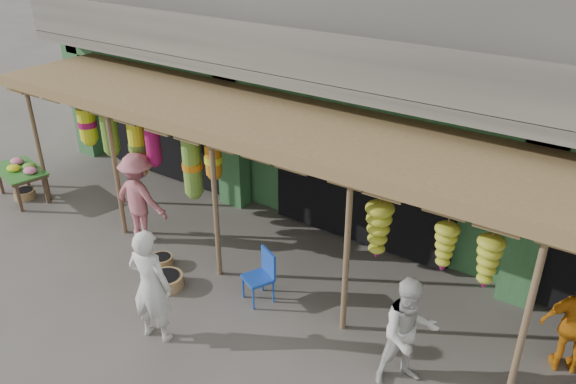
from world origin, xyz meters
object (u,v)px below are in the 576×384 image
Objects in this scene: flower_table at (20,171)px; blue_chair at (262,273)px; person_right at (409,333)px; person_front at (151,286)px; person_shopper at (140,198)px; person_vendor at (576,325)px.

blue_chair is (6.52, 0.14, -0.17)m from flower_table.
person_front is at bearing 156.02° from person_right.
person_shopper is (-3.04, 0.19, 0.40)m from blue_chair.
person_vendor is at bearing 18.71° from flower_table.
person_front is 1.12× the size of person_right.
person_shopper is at bearing -13.80° from person_vendor.
blue_chair is at bearing -126.59° from person_front.
flower_table is at bearing 134.03° from person_right.
person_front is 2.93m from person_shopper.
blue_chair is at bearing -6.64° from person_vendor.
person_right is at bearing 169.71° from person_shopper.
blue_chair is 0.58× the size of person_vendor.
flower_table is at bearing 0.41° from person_shopper.
person_front is at bearing 136.14° from person_shopper.
person_front is (5.76, -1.51, 0.26)m from flower_table.
flower_table is 0.92× the size of person_right.
blue_chair is 2.72m from person_right.
person_right is 5.75m from person_shopper.
person_shopper is (-5.72, 0.54, 0.07)m from person_right.
person_shopper reaches higher than flower_table.
blue_chair reaches higher than flower_table.
person_vendor is (10.98, 1.29, 0.11)m from flower_table.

